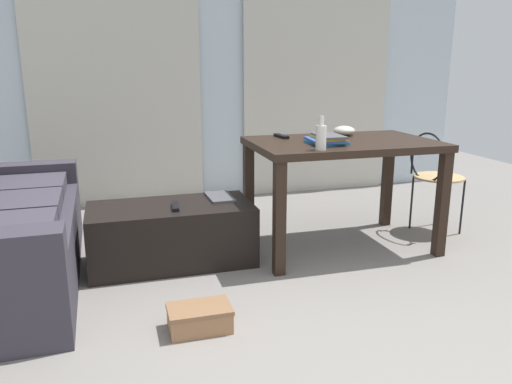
# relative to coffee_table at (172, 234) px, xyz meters

# --- Properties ---
(ground_plane) EXTENTS (8.19, 8.19, 0.00)m
(ground_plane) POSITION_rel_coffee_table_xyz_m (0.72, -0.40, -0.20)
(ground_plane) COLOR gray
(wall_back) EXTENTS (5.18, 0.10, 2.42)m
(wall_back) POSITION_rel_coffee_table_xyz_m (0.72, 1.70, 1.01)
(wall_back) COLOR silver
(wall_back) RESTS_ON ground
(curtains) EXTENTS (3.54, 0.03, 2.02)m
(curtains) POSITION_rel_coffee_table_xyz_m (0.72, 1.62, 0.81)
(curtains) COLOR beige
(curtains) RESTS_ON ground
(coffee_table) EXTENTS (1.08, 0.53, 0.40)m
(coffee_table) POSITION_rel_coffee_table_xyz_m (0.00, 0.00, 0.00)
(coffee_table) COLOR black
(coffee_table) RESTS_ON ground
(craft_table) EXTENTS (1.29, 0.83, 0.79)m
(craft_table) POSITION_rel_coffee_table_xyz_m (1.22, -0.03, 0.48)
(craft_table) COLOR black
(craft_table) RESTS_ON ground
(wire_chair) EXTENTS (0.39, 0.40, 0.81)m
(wire_chair) POSITION_rel_coffee_table_xyz_m (2.05, 0.06, 0.30)
(wire_chair) COLOR tan
(wire_chair) RESTS_ON ground
(bottle_near) EXTENTS (0.07, 0.07, 0.21)m
(bottle_near) POSITION_rel_coffee_table_xyz_m (0.91, -0.36, 0.67)
(bottle_near) COLOR beige
(bottle_near) RESTS_ON craft_table
(bowl) EXTENTS (0.16, 0.16, 0.07)m
(bowl) POSITION_rel_coffee_table_xyz_m (1.34, 0.20, 0.62)
(bowl) COLOR beige
(bowl) RESTS_ON craft_table
(book_stack) EXTENTS (0.25, 0.30, 0.06)m
(book_stack) POSITION_rel_coffee_table_xyz_m (1.05, -0.14, 0.62)
(book_stack) COLOR #1E668C
(book_stack) RESTS_ON craft_table
(tv_remote_on_table) EXTENTS (0.06, 0.19, 0.02)m
(tv_remote_on_table) POSITION_rel_coffee_table_xyz_m (0.85, 0.23, 0.60)
(tv_remote_on_table) COLOR black
(tv_remote_on_table) RESTS_ON craft_table
(tv_remote_primary) EXTENTS (0.06, 0.19, 0.02)m
(tv_remote_primary) POSITION_rel_coffee_table_xyz_m (0.03, -0.08, 0.21)
(tv_remote_primary) COLOR black
(tv_remote_primary) RESTS_ON coffee_table
(magazine) EXTENTS (0.17, 0.30, 0.02)m
(magazine) POSITION_rel_coffee_table_xyz_m (0.36, 0.10, 0.21)
(magazine) COLOR #4C4C51
(magazine) RESTS_ON coffee_table
(shoebox) EXTENTS (0.32, 0.20, 0.12)m
(shoebox) POSITION_rel_coffee_table_xyz_m (0.02, -0.94, -0.14)
(shoebox) COLOR #996B47
(shoebox) RESTS_ON ground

